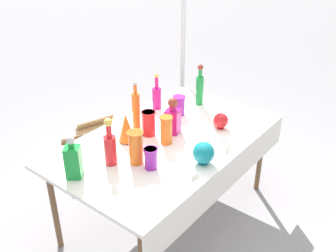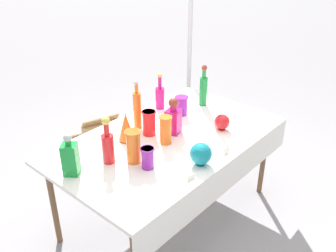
% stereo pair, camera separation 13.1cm
% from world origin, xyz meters
% --- Properties ---
extents(ground_plane, '(40.00, 40.00, 0.00)m').
position_xyz_m(ground_plane, '(0.00, 0.00, 0.00)').
color(ground_plane, gray).
extents(display_table, '(1.80, 1.07, 0.76)m').
position_xyz_m(display_table, '(0.00, -0.03, 0.71)').
color(display_table, white).
rests_on(display_table, ground).
extents(tall_bottle_0, '(0.08, 0.08, 0.34)m').
position_xyz_m(tall_bottle_0, '(-0.52, 0.08, 0.90)').
color(tall_bottle_0, red).
rests_on(tall_bottle_0, display_table).
extents(tall_bottle_1, '(0.07, 0.07, 0.37)m').
position_xyz_m(tall_bottle_1, '(0.66, 0.16, 0.92)').
color(tall_bottle_1, '#198C38').
rests_on(tall_bottle_1, display_table).
extents(tall_bottle_2, '(0.06, 0.06, 0.40)m').
position_xyz_m(tall_bottle_2, '(-0.03, 0.29, 0.92)').
color(tall_bottle_2, orange).
rests_on(tall_bottle_2, display_table).
extents(tall_bottle_3, '(0.08, 0.08, 0.33)m').
position_xyz_m(tall_bottle_3, '(0.35, 0.40, 0.87)').
color(tall_bottle_3, '#C61972').
rests_on(tall_bottle_3, display_table).
extents(square_decanter_0, '(0.13, 0.13, 0.30)m').
position_xyz_m(square_decanter_0, '(-0.77, 0.16, 0.88)').
color(square_decanter_0, '#198C38').
rests_on(square_decanter_0, display_table).
extents(square_decanter_1, '(0.13, 0.13, 0.30)m').
position_xyz_m(square_decanter_1, '(0.09, 0.02, 0.89)').
color(square_decanter_1, '#C61972').
rests_on(square_decanter_1, display_table).
extents(slender_vase_0, '(0.09, 0.09, 0.22)m').
position_xyz_m(slender_vase_0, '(-0.07, -0.04, 0.88)').
color(slender_vase_0, orange).
rests_on(slender_vase_0, display_table).
extents(slender_vase_1, '(0.11, 0.11, 0.17)m').
position_xyz_m(slender_vase_1, '(0.38, 0.18, 0.85)').
color(slender_vase_1, purple).
rests_on(slender_vase_1, display_table).
extents(slender_vase_2, '(0.09, 0.09, 0.15)m').
position_xyz_m(slender_vase_2, '(-0.39, -0.17, 0.84)').
color(slender_vase_2, purple).
rests_on(slender_vase_2, display_table).
extents(slender_vase_3, '(0.11, 0.11, 0.20)m').
position_xyz_m(slender_vase_3, '(-0.06, 0.14, 0.86)').
color(slender_vase_3, red).
rests_on(slender_vase_3, display_table).
extents(slender_vase_4, '(0.11, 0.11, 0.24)m').
position_xyz_m(slender_vase_4, '(-0.40, -0.04, 0.89)').
color(slender_vase_4, orange).
rests_on(slender_vase_4, display_table).
extents(fluted_vase_0, '(0.12, 0.12, 0.23)m').
position_xyz_m(fluted_vase_0, '(-0.24, 0.21, 0.88)').
color(fluted_vase_0, orange).
rests_on(fluted_vase_0, display_table).
extents(round_bowl_0, '(0.12, 0.12, 0.13)m').
position_xyz_m(round_bowl_0, '(0.38, -0.24, 0.83)').
color(round_bowl_0, red).
rests_on(round_bowl_0, display_table).
extents(round_bowl_1, '(0.15, 0.15, 0.16)m').
position_xyz_m(round_bowl_1, '(-0.13, -0.41, 0.84)').
color(round_bowl_1, teal).
rests_on(round_bowl_1, display_table).
extents(price_tag_left, '(0.06, 0.03, 0.03)m').
position_xyz_m(price_tag_left, '(-0.31, -0.47, 0.78)').
color(price_tag_left, white).
rests_on(price_tag_left, display_table).
extents(price_tag_center, '(0.05, 0.02, 0.04)m').
position_xyz_m(price_tag_center, '(0.10, -0.46, 0.78)').
color(price_tag_center, white).
rests_on(price_tag_center, display_table).
extents(cardboard_box_behind_left, '(0.54, 0.51, 0.44)m').
position_xyz_m(cardboard_box_behind_left, '(0.27, 1.06, 0.18)').
color(cardboard_box_behind_left, tan).
rests_on(cardboard_box_behind_left, ground).
extents(cardboard_box_behind_right, '(0.47, 0.41, 0.37)m').
position_xyz_m(cardboard_box_behind_right, '(0.04, 1.08, 0.14)').
color(cardboard_box_behind_right, tan).
rests_on(cardboard_box_behind_right, ground).
extents(canopy_pole, '(0.18, 0.18, 2.30)m').
position_xyz_m(canopy_pole, '(1.14, 0.70, 0.89)').
color(canopy_pole, silver).
rests_on(canopy_pole, ground).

